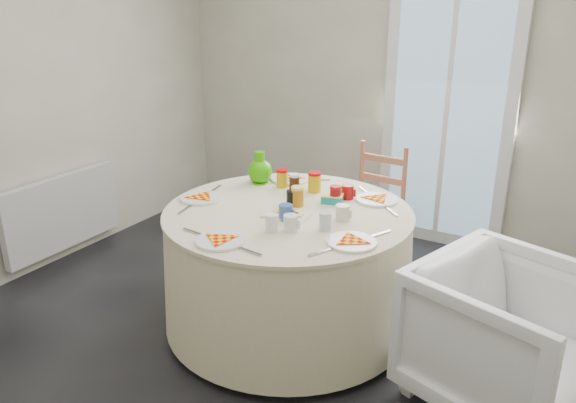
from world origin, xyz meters
The scene contains 14 objects.
floor centered at (0.00, 0.00, 0.00)m, with size 4.00×4.00×0.00m, color black.
wall_back centered at (0.00, 2.00, 1.30)m, with size 4.00×0.02×2.60m, color #BCB5A3.
wall_left centered at (-2.00, 0.00, 1.30)m, with size 0.02×4.00×2.60m, color #BCB5A3.
glass_door centered at (0.40, 1.95, 1.05)m, with size 1.00×0.08×2.10m, color silver.
radiator centered at (-1.94, 0.20, 0.38)m, with size 0.07×1.00×0.55m, color silver.
table centered at (-0.03, 0.25, 0.38)m, with size 1.47×1.47×0.74m, color beige.
wooden_chair centered at (0.08, 1.28, 0.47)m, with size 0.40×0.38×0.90m, color #BB6E4B, non-canonical shape.
armchair centered at (1.22, 0.18, 0.39)m, with size 0.77×0.72×0.80m, color white.
place_settings centered at (-0.03, 0.25, 0.77)m, with size 1.36×1.36×0.03m, color silver, non-canonical shape.
jar_cluster centered at (-0.07, 0.55, 0.82)m, with size 0.48×0.24×0.14m, color #A96521, non-canonical shape.
butter_tub centered at (0.14, 0.50, 0.79)m, with size 0.13×0.09×0.05m, color teal.
green_pitcher centered at (-0.44, 0.60, 0.87)m, with size 0.16×0.16×0.21m, color #35A403, non-canonical shape.
cheese_platter centered at (0.01, 0.17, 0.77)m, with size 0.25×0.16×0.03m, color white, non-canonical shape.
mugs_glasses centered at (0.13, 0.22, 0.81)m, with size 0.58×0.58×0.11m, color gray, non-canonical shape.
Camera 1 is at (1.47, -2.33, 1.90)m, focal length 35.00 mm.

